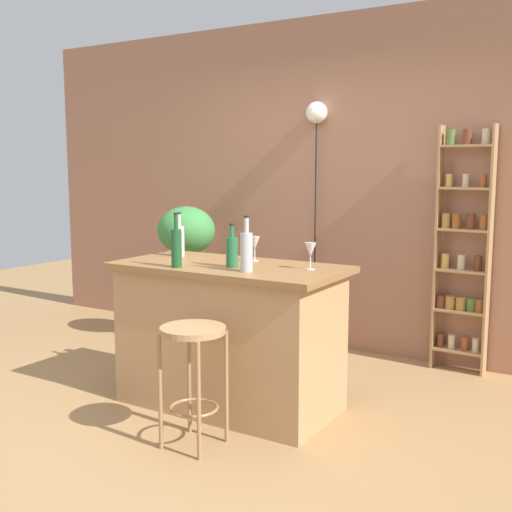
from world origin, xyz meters
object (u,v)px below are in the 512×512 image
at_px(bottle_spirits_clear, 232,251).
at_px(wine_glass_left, 255,244).
at_px(bottle_olive_oil, 247,251).
at_px(wine_glass_right, 310,250).
at_px(plant_stool, 188,320).
at_px(pendant_globe_light, 317,118).
at_px(wine_glass_center, 178,237).
at_px(bottle_soda_blue, 176,247).
at_px(spice_shelf, 463,251).
at_px(bar_stool, 193,357).
at_px(bottle_sauce_amber, 179,240).
at_px(potted_plant, 186,237).

distance_m(bottle_spirits_clear, wine_glass_left, 0.29).
xyz_separation_m(bottle_olive_oil, wine_glass_right, (0.29, 0.27, -0.01)).
bearing_deg(bottle_spirits_clear, plant_stool, 137.70).
bearing_deg(wine_glass_right, plant_stool, 151.11).
relative_size(bottle_spirits_clear, pendant_globe_light, 0.13).
relative_size(bottle_olive_oil, wine_glass_center, 2.04).
bearing_deg(bottle_soda_blue, spice_shelf, 53.40).
bearing_deg(plant_stool, bar_stool, -51.59).
distance_m(spice_shelf, pendant_globe_light, 1.62).
relative_size(wine_glass_right, pendant_globe_light, 0.08).
bearing_deg(bottle_spirits_clear, bottle_soda_blue, -147.81).
relative_size(bar_stool, bottle_sauce_amber, 2.23).
bearing_deg(plant_stool, wine_glass_left, -33.88).
height_order(plant_stool, wine_glass_right, wine_glass_right).
xyz_separation_m(plant_stool, wine_glass_right, (1.64, -0.91, 0.84)).
bearing_deg(spice_shelf, bottle_olive_oil, -116.95).
height_order(plant_stool, bottle_soda_blue, bottle_soda_blue).
bearing_deg(potted_plant, pendant_globe_light, 29.23).
bearing_deg(bottle_sauce_amber, bar_stool, -47.96).
height_order(bar_stool, pendant_globe_light, pendant_globe_light).
distance_m(bottle_olive_oil, bottle_spirits_clear, 0.20).
distance_m(potted_plant, wine_glass_center, 0.93).
bearing_deg(wine_glass_center, bottle_soda_blue, -52.87).
bearing_deg(bar_stool, pendant_globe_light, 98.12).
bearing_deg(wine_glass_center, wine_glass_right, -7.21).
height_order(spice_shelf, wine_glass_center, spice_shelf).
bearing_deg(bar_stool, plant_stool, 128.41).
bearing_deg(bar_stool, bottle_spirits_clear, 99.53).
bearing_deg(bottle_spirits_clear, bottle_olive_oil, -30.10).
height_order(plant_stool, bottle_sauce_amber, bottle_sauce_amber).
xyz_separation_m(wine_glass_left, pendant_globe_light, (-0.21, 1.33, 0.90)).
height_order(plant_stool, wine_glass_left, wine_glass_left).
distance_m(bottle_sauce_amber, wine_glass_center, 0.14).
xyz_separation_m(spice_shelf, bottle_sauce_amber, (-1.61, -1.38, 0.13)).
distance_m(bar_stool, wine_glass_center, 1.25).
distance_m(bar_stool, potted_plant, 2.10).
distance_m(bottle_olive_oil, wine_glass_left, 0.43).
height_order(bottle_sauce_amber, bottle_soda_blue, bottle_soda_blue).
bearing_deg(potted_plant, bottle_soda_blue, -54.66).
xyz_separation_m(bottle_sauce_amber, bottle_olive_oil, (0.75, -0.31, 0.01)).
xyz_separation_m(plant_stool, potted_plant, (0.00, -0.00, 0.74)).
bearing_deg(plant_stool, bottle_soda_blue, -54.66).
height_order(bottle_olive_oil, wine_glass_right, bottle_olive_oil).
bearing_deg(bottle_spirits_clear, potted_plant, 137.70).
height_order(wine_glass_left, pendant_globe_light, pendant_globe_light).
bearing_deg(potted_plant, wine_glass_right, -28.89).
distance_m(potted_plant, wine_glass_right, 1.88).
bearing_deg(bottle_sauce_amber, wine_glass_center, 130.86).
relative_size(potted_plant, bottle_spirits_clear, 2.88).
bearing_deg(pendant_globe_light, spice_shelf, -1.23).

